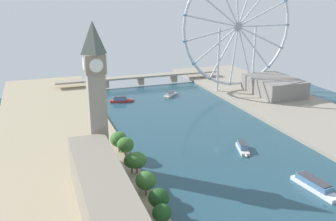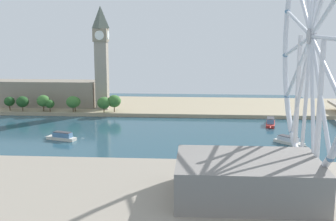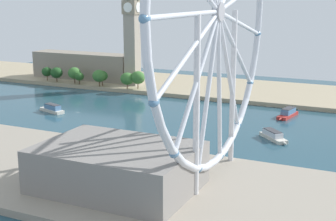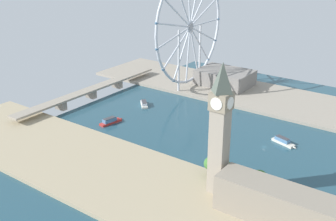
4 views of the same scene
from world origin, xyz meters
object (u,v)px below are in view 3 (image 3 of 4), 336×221
parliament_block (83,66)px  ferris_wheel (218,13)px  tour_boat_0 (52,109)px  tour_boat_4 (273,136)px  tour_boat_3 (288,113)px  clock_tower (132,29)px  riverside_hall (117,167)px

parliament_block → ferris_wheel: size_ratio=0.73×
ferris_wheel → tour_boat_0: 176.54m
parliament_block → tour_boat_4: parliament_block is taller
ferris_wheel → tour_boat_3: bearing=178.2°
ferris_wheel → tour_boat_3: 146.18m
ferris_wheel → tour_boat_4: (-74.05, 7.69, -69.11)m
clock_tower → tour_boat_0: clock_tower is taller
ferris_wheel → riverside_hall: 73.00m
parliament_block → ferris_wheel: (183.31, 193.71, 56.48)m
parliament_block → tour_boat_4: (109.26, 201.40, -12.62)m
tour_boat_4 → tour_boat_0: bearing=-134.9°
riverside_hall → tour_boat_3: bearing=167.6°
clock_tower → riverside_hall: clock_tower is taller
ferris_wheel → riverside_hall: size_ratio=2.16×
tour_boat_3 → tour_boat_4: bearing=13.6°
tour_boat_4 → parliament_block: bearing=-163.2°
parliament_block → ferris_wheel: 272.61m
parliament_block → tour_boat_0: size_ratio=3.97×
parliament_block → tour_boat_3: parliament_block is taller
clock_tower → parliament_block: bearing=-98.7°
parliament_block → riverside_hall: parliament_block is taller
parliament_block → tour_boat_3: bearing=74.6°
clock_tower → tour_boat_4: clock_tower is taller
tour_boat_0 → tour_boat_4: 152.17m
clock_tower → ferris_wheel: ferris_wheel is taller
clock_tower → tour_boat_4: 182.69m
clock_tower → ferris_wheel: size_ratio=0.68×
parliament_block → tour_boat_0: parliament_block is taller
tour_boat_0 → tour_boat_4: size_ratio=1.22×
tour_boat_3 → tour_boat_4: 54.95m
tour_boat_0 → ferris_wheel: bearing=170.5°
riverside_hall → tour_boat_0: riverside_hall is taller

